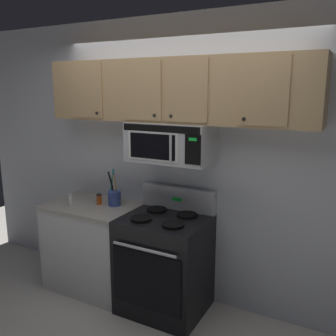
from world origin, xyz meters
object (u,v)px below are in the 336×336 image
Objects in this scene: over_range_microwave at (171,142)px; spice_jar at (99,199)px; salt_shaker at (71,200)px; stove_range at (165,262)px; utensil_crock_blue at (114,197)px.

spice_jar is at bearing -174.23° from over_range_microwave.
salt_shaker is (-1.00, -0.24, -0.62)m from over_range_microwave.
stove_range reaches higher than salt_shaker.
salt_shaker is (-0.38, -0.21, -0.03)m from utensil_crock_blue.
utensil_crock_blue is 3.42× the size of spice_jar.
over_range_microwave reaches higher than spice_jar.
salt_shaker is at bearing -166.45° from over_range_microwave.
stove_range reaches higher than spice_jar.
stove_range is at bearing -89.86° from over_range_microwave.
stove_range is at bearing 7.10° from salt_shaker.
over_range_microwave is 6.85× the size of spice_jar.
stove_range is 2.95× the size of utensil_crock_blue.
utensil_crock_blue is 3.35× the size of salt_shaker.
utensil_crock_blue reaches higher than spice_jar.
salt_shaker is 0.28m from spice_jar.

